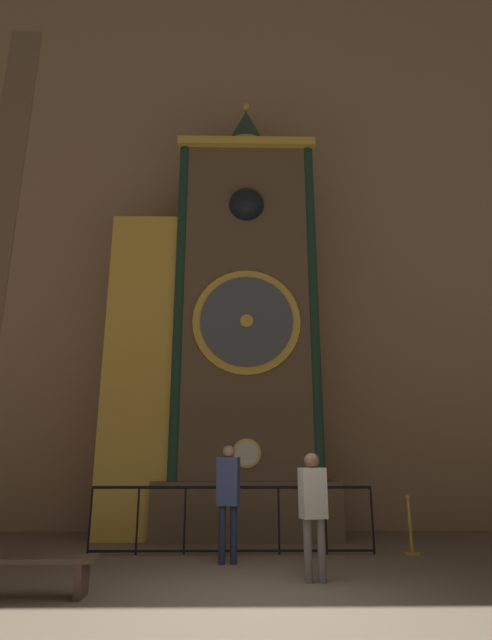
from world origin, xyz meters
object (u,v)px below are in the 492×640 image
object	(u,v)px
stanchion_post	(411,535)
visitor_far	(313,503)
clock_tower	(224,331)
visitor_bench	(34,568)
visitor_near	(228,491)

from	to	relation	value
stanchion_post	visitor_far	bearing A→B (deg)	-133.90
clock_tower	visitor_bench	size ratio (longest dim) A/B	7.44
clock_tower	visitor_far	world-z (taller)	clock_tower
stanchion_post	clock_tower	bearing A→B (deg)	149.97
visitor_far	visitor_bench	distance (m)	3.54
clock_tower	visitor_bench	bearing A→B (deg)	-113.83
clock_tower	visitor_near	world-z (taller)	clock_tower
stanchion_post	visitor_bench	bearing A→B (deg)	-152.92
clock_tower	visitor_bench	xyz separation A→B (m)	(-2.05, -4.65, -4.09)
stanchion_post	visitor_bench	xyz separation A→B (m)	(-5.36, -2.74, 0.01)
visitor_near	visitor_far	xyz separation A→B (m)	(1.17, -1.22, -0.08)
stanchion_post	visitor_near	bearing A→B (deg)	-165.50
clock_tower	visitor_near	xyz separation A→B (m)	(0.18, -2.72, -3.34)
visitor_far	stanchion_post	world-z (taller)	visitor_far
visitor_near	visitor_far	size ratio (longest dim) A/B	1.09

